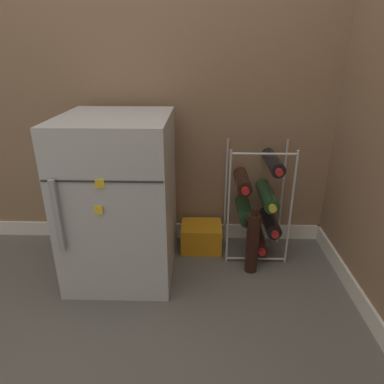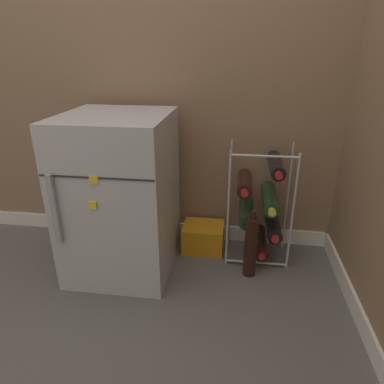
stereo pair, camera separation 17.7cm
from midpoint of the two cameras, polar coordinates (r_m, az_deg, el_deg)
The scene contains 6 objects.
ground_plane at distance 1.70m, azimuth -2.15°, elevation -17.33°, with size 14.00×14.00×0.00m, color #56544F.
wall_back at distance 1.93m, azimuth 0.82°, elevation 27.07°, with size 6.77×0.07×2.50m.
mini_fridge at distance 1.76m, azimuth -8.97°, elevation -0.54°, with size 0.51×0.58×0.82m.
wine_rack at distance 1.90m, azimuth 14.19°, elevation -2.28°, with size 0.34×0.33×0.64m.
soda_box at distance 2.02m, azimuth 4.44°, elevation -7.55°, with size 0.23×0.19×0.15m.
loose_bottle_floor at distance 1.80m, azimuth 12.62°, elevation -8.93°, with size 0.07×0.07×0.37m.
Camera 2 is at (0.32, -1.27, 1.09)m, focal length 32.00 mm.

